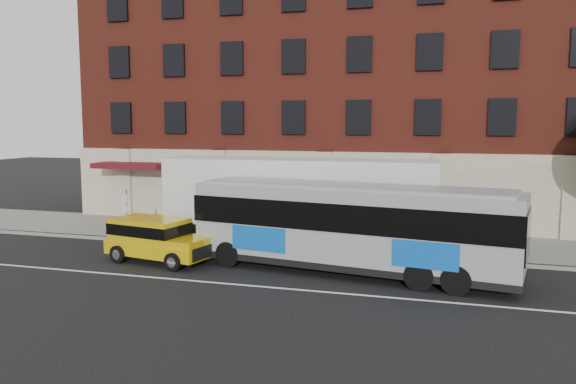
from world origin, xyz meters
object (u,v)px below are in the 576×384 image
(sign_pole, at_px, (126,211))
(shipping_container, at_px, (299,205))
(yellow_suv, at_px, (155,237))
(city_bus, at_px, (351,225))

(sign_pole, bearing_deg, shipping_container, 4.42)
(yellow_suv, distance_m, shipping_container, 6.51)
(sign_pole, height_order, city_bus, city_bus)
(sign_pole, distance_m, yellow_suv, 4.88)
(city_bus, height_order, yellow_suv, city_bus)
(sign_pole, xyz_separation_m, yellow_suv, (3.47, -3.41, -0.43))
(city_bus, xyz_separation_m, yellow_suv, (-8.04, -0.44, -0.85))
(city_bus, relative_size, yellow_suv, 2.65)
(yellow_suv, height_order, shipping_container, shipping_container)
(city_bus, distance_m, shipping_container, 4.73)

